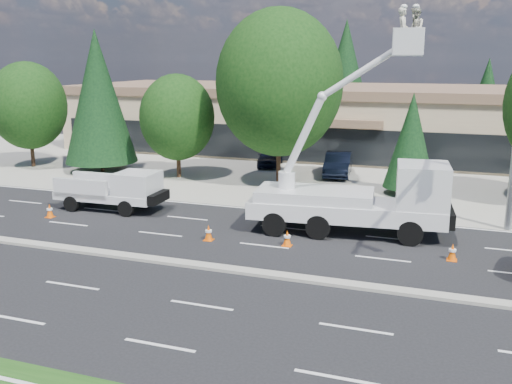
% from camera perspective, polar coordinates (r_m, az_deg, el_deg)
% --- Properties ---
extents(ground, '(140.00, 140.00, 0.00)m').
position_cam_1_polar(ground, '(21.63, -1.90, -7.96)').
color(ground, black).
rests_on(ground, ground).
extents(concrete_apron, '(140.00, 22.00, 0.01)m').
position_cam_1_polar(concrete_apron, '(40.24, 8.43, 1.90)').
color(concrete_apron, gray).
rests_on(concrete_apron, ground).
extents(road_median, '(120.00, 0.55, 0.12)m').
position_cam_1_polar(road_median, '(21.61, -1.90, -7.81)').
color(road_median, gray).
rests_on(road_median, ground).
extents(strip_mall, '(50.40, 15.40, 5.50)m').
position_cam_1_polar(strip_mall, '(49.56, 10.78, 7.23)').
color(strip_mall, tan).
rests_on(strip_mall, ground).
extents(tree_front_a, '(5.50, 5.50, 7.63)m').
position_cam_1_polar(tree_front_a, '(44.87, -21.82, 8.02)').
color(tree_front_a, '#332114').
rests_on(tree_front_a, ground).
extents(tree_front_b, '(4.96, 4.96, 9.78)m').
position_cam_1_polar(tree_front_b, '(41.14, -15.50, 9.18)').
color(tree_front_b, '#332114').
rests_on(tree_front_b, ground).
extents(tree_front_c, '(4.95, 4.95, 6.87)m').
position_cam_1_polar(tree_front_c, '(38.16, -7.88, 7.40)').
color(tree_front_c, '#332114').
rests_on(tree_front_c, ground).
extents(tree_front_d, '(7.82, 7.82, 10.84)m').
position_cam_1_polar(tree_front_d, '(35.36, 2.34, 10.84)').
color(tree_front_d, '#332114').
rests_on(tree_front_d, ground).
extents(tree_front_e, '(3.02, 3.02, 5.95)m').
position_cam_1_polar(tree_front_e, '(34.19, 15.26, 4.99)').
color(tree_front_e, '#332114').
rests_on(tree_front_e, ground).
extents(tree_back_a, '(4.10, 4.10, 8.08)m').
position_cam_1_polar(tree_back_a, '(65.95, -3.38, 10.19)').
color(tree_back_a, '#332114').
rests_on(tree_back_a, ground).
extents(tree_back_b, '(5.97, 5.97, 11.77)m').
position_cam_1_polar(tree_back_b, '(61.86, 8.92, 11.69)').
color(tree_back_b, '#332114').
rests_on(tree_back_b, ground).
extents(tree_back_c, '(4.00, 4.00, 7.89)m').
position_cam_1_polar(tree_back_c, '(60.95, 22.05, 8.91)').
color(tree_back_c, '#332114').
rests_on(tree_back_c, ground).
extents(utility_pickup, '(5.56, 2.31, 2.11)m').
position_cam_1_polar(utility_pickup, '(30.80, -13.89, -0.20)').
color(utility_pickup, silver).
rests_on(utility_pickup, ground).
extents(bucket_truck, '(8.99, 3.60, 9.99)m').
position_cam_1_polar(bucket_truck, '(25.97, 10.75, 0.30)').
color(bucket_truck, silver).
rests_on(bucket_truck, ground).
extents(traffic_cone_a, '(0.40, 0.40, 0.70)m').
position_cam_1_polar(traffic_cone_a, '(30.49, -19.93, -1.77)').
color(traffic_cone_a, '#EC5907').
rests_on(traffic_cone_a, ground).
extents(traffic_cone_b, '(0.40, 0.40, 0.70)m').
position_cam_1_polar(traffic_cone_b, '(25.18, -4.77, -4.09)').
color(traffic_cone_b, '#EC5907').
rests_on(traffic_cone_b, ground).
extents(traffic_cone_c, '(0.40, 0.40, 0.70)m').
position_cam_1_polar(traffic_cone_c, '(24.39, 3.14, -4.64)').
color(traffic_cone_c, '#EC5907').
rests_on(traffic_cone_c, ground).
extents(traffic_cone_d, '(0.40, 0.40, 0.70)m').
position_cam_1_polar(traffic_cone_d, '(23.96, 19.04, -5.71)').
color(traffic_cone_d, '#EC5907').
rests_on(traffic_cone_d, ground).
extents(parked_car_west, '(2.53, 4.42, 1.42)m').
position_cam_1_polar(parked_car_west, '(42.40, 1.43, 3.58)').
color(parked_car_west, black).
rests_on(parked_car_west, ground).
extents(parked_car_east, '(2.25, 4.99, 1.59)m').
position_cam_1_polar(parked_car_east, '(39.18, 8.20, 2.77)').
color(parked_car_east, black).
rests_on(parked_car_east, ground).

